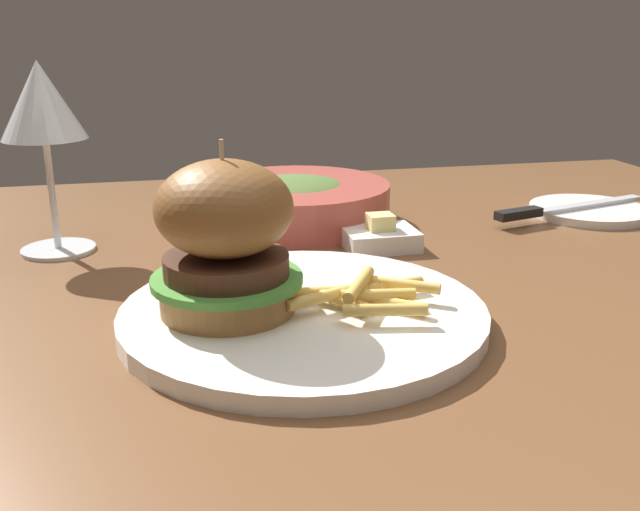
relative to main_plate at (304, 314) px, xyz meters
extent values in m
cube|color=brown|center=(0.09, 0.16, -0.03)|extent=(1.15, 0.83, 0.04)
cylinder|color=brown|center=(0.60, 0.51, -0.40)|extent=(0.06, 0.06, 0.70)
cylinder|color=white|center=(0.00, 0.00, 0.00)|extent=(0.28, 0.28, 0.01)
cylinder|color=#9E6B38|center=(-0.06, 0.00, 0.02)|extent=(0.10, 0.10, 0.02)
cylinder|color=#4C9338|center=(-0.06, 0.00, 0.03)|extent=(0.11, 0.11, 0.01)
cylinder|color=#4C2D1E|center=(-0.06, 0.00, 0.04)|extent=(0.09, 0.09, 0.02)
ellipsoid|color=brown|center=(-0.06, 0.00, 0.09)|extent=(0.10, 0.10, 0.07)
cylinder|color=#CCB78C|center=(-0.06, 0.00, 0.11)|extent=(0.00, 0.00, 0.05)
cylinder|color=#E0B251|center=(0.05, -0.01, 0.01)|extent=(0.05, 0.02, 0.01)
cylinder|color=#E0B251|center=(0.06, -0.02, 0.01)|extent=(0.05, 0.04, 0.01)
cylinder|color=#E0B251|center=(0.03, 0.00, 0.02)|extent=(0.06, 0.01, 0.01)
cylinder|color=#E0B251|center=(0.05, -0.05, 0.02)|extent=(0.06, 0.02, 0.01)
cylinder|color=#E0B251|center=(0.05, -0.02, 0.02)|extent=(0.06, 0.02, 0.01)
cylinder|color=gold|center=(0.07, 0.01, 0.02)|extent=(0.05, 0.02, 0.01)
cylinder|color=#EABC5B|center=(0.02, -0.01, 0.02)|extent=(0.07, 0.04, 0.01)
cylinder|color=#E0B251|center=(0.04, -0.01, 0.03)|extent=(0.04, 0.06, 0.01)
cylinder|color=#EABC5B|center=(0.08, 0.00, 0.02)|extent=(0.06, 0.04, 0.01)
cylinder|color=gold|center=(0.03, -0.01, 0.01)|extent=(0.04, 0.05, 0.01)
cylinder|color=silver|center=(-0.21, 0.24, -0.01)|extent=(0.07, 0.07, 0.00)
cylinder|color=silver|center=(-0.21, 0.24, 0.05)|extent=(0.01, 0.01, 0.11)
cone|color=silver|center=(-0.21, 0.24, 0.14)|extent=(0.08, 0.08, 0.07)
cylinder|color=white|center=(0.41, 0.25, 0.00)|extent=(0.14, 0.14, 0.01)
cube|color=silver|center=(0.41, 0.25, 0.01)|extent=(0.16, 0.06, 0.00)
cube|color=black|center=(0.30, 0.22, 0.01)|extent=(0.06, 0.03, 0.01)
cube|color=white|center=(0.12, 0.17, 0.00)|extent=(0.07, 0.06, 0.02)
cube|color=#F4E58C|center=(0.12, 0.17, 0.02)|extent=(0.03, 0.02, 0.02)
cylinder|color=#B24C42|center=(0.05, 0.29, 0.02)|extent=(0.22, 0.22, 0.05)
ellipsoid|color=#4C662D|center=(0.05, 0.29, 0.03)|extent=(0.12, 0.12, 0.02)
camera|label=1|loc=(-0.10, -0.50, 0.21)|focal=40.00mm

